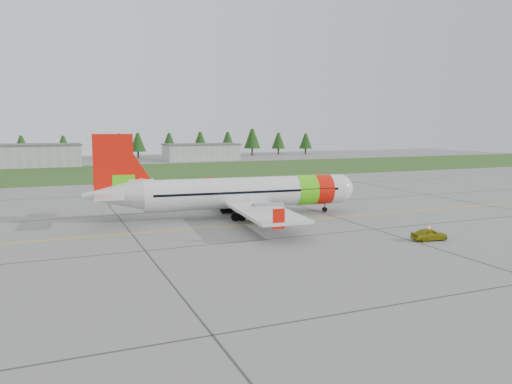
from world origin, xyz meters
name	(u,v)px	position (x,y,z in m)	size (l,w,h in m)	color
ground	(293,237)	(0.00, 0.00, 0.00)	(320.00, 320.00, 0.00)	gray
aircraft	(240,193)	(-0.79, 13.03, 2.99)	(34.25, 31.67, 10.37)	silver
follow_me_car	(430,223)	(11.75, -6.55, 1.79)	(1.44, 1.22, 3.58)	yellow
grass_strip	(146,171)	(0.00, 82.00, 0.01)	(320.00, 50.00, 0.03)	#30561E
taxi_guideline	(262,223)	(0.00, 8.00, 0.01)	(120.00, 0.25, 0.02)	gold
hangar_west	(20,156)	(-30.00, 110.00, 3.00)	(32.00, 14.00, 6.00)	#A8A8A3
hangar_east	(201,152)	(25.00, 118.00, 2.60)	(24.00, 12.00, 5.20)	#A8A8A3
treeline	(117,144)	(0.00, 138.00, 5.00)	(160.00, 8.00, 10.00)	#1C3F14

